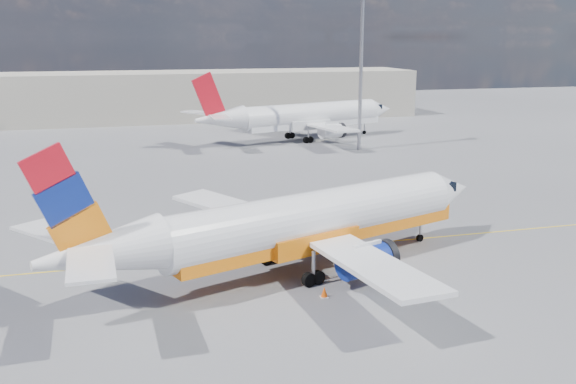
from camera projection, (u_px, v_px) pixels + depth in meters
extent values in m
plane|color=#5C5C61|center=(321.00, 264.00, 39.80)|extent=(240.00, 240.00, 0.00)
cube|color=yellow|center=(306.00, 249.00, 42.61)|extent=(70.00, 0.15, 0.01)
cube|color=beige|center=(212.00, 95.00, 110.42)|extent=(70.00, 14.00, 8.00)
cylinder|color=white|center=(316.00, 216.00, 38.32)|extent=(19.83, 9.65, 3.08)
cone|color=white|center=(449.00, 190.00, 44.92)|extent=(4.46, 4.13, 3.08)
cone|color=white|center=(100.00, 253.00, 30.88)|extent=(6.97, 4.90, 2.93)
cube|color=black|center=(437.00, 185.00, 44.09)|extent=(2.16, 2.48, 0.64)
cube|color=orange|center=(322.00, 232.00, 38.81)|extent=(19.64, 9.13, 1.09)
cube|color=white|center=(242.00, 210.00, 42.79)|extent=(8.46, 10.67, 0.73)
cube|color=white|center=(370.00, 264.00, 32.70)|extent=(3.98, 11.12, 0.73)
cylinder|color=navy|center=(283.00, 226.00, 42.21)|extent=(3.66, 2.73, 1.72)
cylinder|color=navy|center=(367.00, 260.00, 35.72)|extent=(3.66, 2.73, 1.72)
cylinder|color=black|center=(301.00, 223.00, 43.02)|extent=(1.07, 1.95, 1.91)
cylinder|color=black|center=(386.00, 255.00, 36.53)|extent=(1.07, 1.95, 1.91)
cube|color=orange|center=(66.00, 201.00, 29.46)|extent=(4.10, 1.69, 5.66)
cube|color=white|center=(53.00, 231.00, 32.28)|extent=(4.36, 4.81, 0.16)
cube|color=white|center=(91.00, 264.00, 27.67)|extent=(2.13, 4.59, 0.16)
cylinder|color=#9C9CA4|center=(420.00, 226.00, 43.90)|extent=(0.21, 0.21, 1.91)
cylinder|color=black|center=(420.00, 238.00, 44.10)|extent=(0.55, 0.38, 0.51)
cylinder|color=black|center=(271.00, 258.00, 39.70)|extent=(0.88, 0.60, 0.82)
cylinder|color=black|center=(313.00, 279.00, 36.24)|extent=(0.88, 0.60, 0.82)
cylinder|color=white|center=(311.00, 115.00, 87.19)|extent=(20.89, 9.22, 3.22)
cone|color=white|center=(380.00, 109.00, 93.63)|extent=(4.57, 4.20, 3.22)
cone|color=white|center=(220.00, 119.00, 79.93)|extent=(7.24, 4.88, 3.06)
cube|color=black|center=(373.00, 106.00, 92.82)|extent=(2.18, 2.56, 0.66)
cube|color=white|center=(313.00, 122.00, 87.70)|extent=(20.72, 8.67, 1.14)
cube|color=white|center=(276.00, 117.00, 92.09)|extent=(8.48, 11.31, 0.76)
cube|color=white|center=(331.00, 127.00, 81.21)|extent=(3.65, 11.53, 0.76)
cylinder|color=white|center=(296.00, 124.00, 91.35)|extent=(3.79, 2.73, 1.80)
cylinder|color=white|center=(332.00, 131.00, 84.36)|extent=(3.79, 2.73, 1.80)
cylinder|color=black|center=(305.00, 123.00, 92.14)|extent=(1.04, 2.04, 1.99)
cylinder|color=black|center=(341.00, 130.00, 85.15)|extent=(1.04, 2.04, 1.99)
cube|color=red|center=(209.00, 96.00, 78.51)|extent=(4.34, 1.58, 5.92)
cube|color=white|center=(199.00, 112.00, 81.53)|extent=(4.43, 5.08, 0.17)
cube|color=white|center=(220.00, 117.00, 76.56)|extent=(2.16, 4.77, 0.17)
cylinder|color=#9C9CA4|center=(364.00, 126.00, 92.67)|extent=(0.21, 0.21, 1.99)
cylinder|color=black|center=(364.00, 132.00, 92.89)|extent=(0.57, 0.37, 0.53)
cylinder|color=black|center=(290.00, 135.00, 88.77)|extent=(0.92, 0.60, 0.85)
cylinder|color=black|center=(308.00, 140.00, 85.04)|extent=(0.92, 0.60, 0.85)
cube|color=white|center=(324.00, 297.00, 34.68)|extent=(0.43, 0.43, 0.04)
cone|color=#EF5209|center=(324.00, 292.00, 34.61)|extent=(0.37, 0.37, 0.56)
cylinder|color=#9C9CA4|center=(361.00, 67.00, 77.73)|extent=(0.45, 0.45, 20.33)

